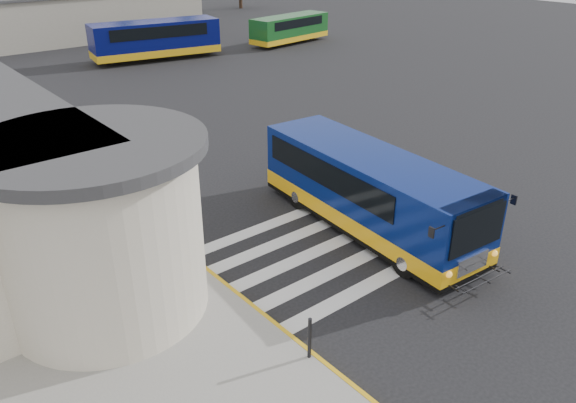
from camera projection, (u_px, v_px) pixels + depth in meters
ground at (315, 236)px, 19.11m from camera, size 140.00×140.00×0.00m
sidewalk at (1, 277)px, 16.73m from camera, size 10.00×34.00×0.15m
curb_strip at (152, 226)px, 19.55m from camera, size 0.12×34.00×0.16m
crosswalk at (320, 250)px, 18.27m from camera, size 8.00×5.35×0.01m
depot_building at (55, 17)px, 50.74m from camera, size 26.40×8.40×4.20m
transit_bus at (369, 194)px, 19.08m from camera, size 3.76×9.81×2.72m
pedestrian_a at (144, 299)px, 14.37m from camera, size 0.59×0.66×1.52m
pedestrian_b at (143, 301)px, 14.06m from camera, size 0.86×1.00×1.79m
bollard at (310, 338)px, 13.29m from camera, size 0.09×0.09×1.14m
far_bus_a at (155, 38)px, 43.65m from camera, size 10.11×4.34×2.53m
far_bus_b at (290, 28)px, 49.86m from camera, size 8.27×3.38×2.07m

